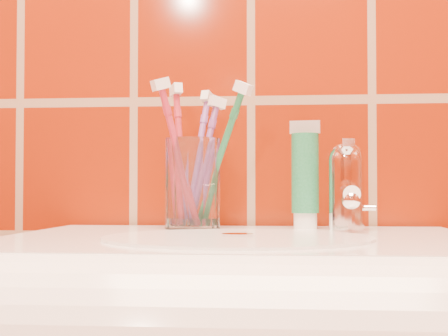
# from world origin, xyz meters

# --- Properties ---
(glass_tumbler) EXTENTS (0.10, 0.10, 0.13)m
(glass_tumbler) POSITION_xyz_m (-0.08, 1.10, 0.91)
(glass_tumbler) COLOR white
(glass_tumbler) RESTS_ON pedestal_sink
(toothpaste_tube) EXTENTS (0.04, 0.04, 0.15)m
(toothpaste_tube) POSITION_xyz_m (0.08, 1.12, 0.92)
(toothpaste_tube) COLOR white
(toothpaste_tube) RESTS_ON pedestal_sink
(faucet) EXTENTS (0.05, 0.11, 0.12)m
(faucet) POSITION_xyz_m (0.14, 1.09, 0.91)
(faucet) COLOR white
(faucet) RESTS_ON pedestal_sink
(toothbrush_0) EXTENTS (0.09, 0.11, 0.22)m
(toothbrush_0) POSITION_xyz_m (-0.10, 1.12, 0.95)
(toothbrush_0) COLOR #B02538
(toothbrush_0) RESTS_ON glass_tumbler
(toothbrush_1) EXTENTS (0.11, 0.10, 0.20)m
(toothbrush_1) POSITION_xyz_m (-0.06, 1.12, 0.94)
(toothbrush_1) COLOR #7B408A
(toothbrush_1) RESTS_ON glass_tumbler
(toothbrush_2) EXTENTS (0.13, 0.13, 0.22)m
(toothbrush_2) POSITION_xyz_m (-0.09, 1.08, 0.95)
(toothbrush_2) COLOR #A4233A
(toothbrush_2) RESTS_ON glass_tumbler
(toothbrush_3) EXTENTS (0.17, 0.15, 0.21)m
(toothbrush_3) POSITION_xyz_m (-0.04, 1.09, 0.95)
(toothbrush_3) COLOR #1C6A40
(toothbrush_3) RESTS_ON glass_tumbler
(toothbrush_4) EXTENTS (0.10, 0.16, 0.22)m
(toothbrush_4) POSITION_xyz_m (-0.08, 1.14, 0.95)
(toothbrush_4) COLOR #7F4799
(toothbrush_4) RESTS_ON glass_tumbler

